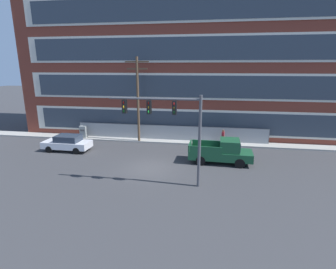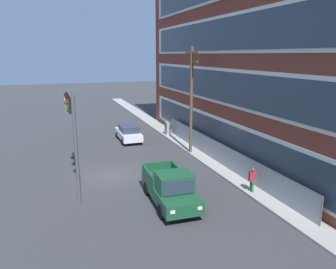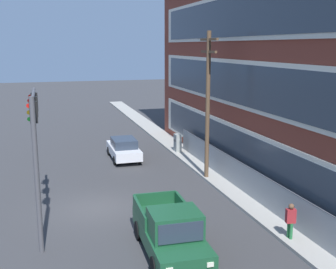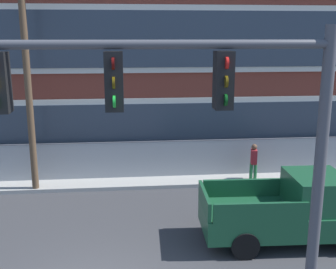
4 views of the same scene
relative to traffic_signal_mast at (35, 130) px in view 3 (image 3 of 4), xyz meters
name	(u,v)px [view 3 (image 3 of 4)]	position (x,y,z in m)	size (l,w,h in m)	color
ground_plane	(96,208)	(-2.08, 2.69, -4.61)	(160.00, 160.00, 0.00)	#38383A
sidewalk_building_side	(236,192)	(-2.08, 10.51, -4.53)	(80.00, 1.75, 0.16)	#9E9B93
chain_link_fence	(244,179)	(-1.76, 10.82, -3.72)	(20.98, 0.06, 1.74)	gray
traffic_signal_mast	(35,130)	(0.00, 0.00, 0.00)	(6.18, 0.43, 6.28)	#4C4C51
pickup_truck_dark_green	(171,232)	(3.70, 4.88, -3.64)	(5.41, 2.29, 2.09)	#194C2D
sedan_white	(124,148)	(-11.06, 5.83, -3.81)	(4.55, 1.95, 1.56)	silver
utility_pole_near_corner	(208,100)	(-4.95, 9.85, 0.35)	(2.49, 0.26, 8.97)	brown
electrical_cabinet	(178,144)	(-11.53, 10.10, -3.86)	(0.74, 0.43, 1.50)	#939993
pedestrian_near_cabinet	(290,220)	(3.99, 10.05, -3.64)	(0.32, 0.44, 1.69)	#236B38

